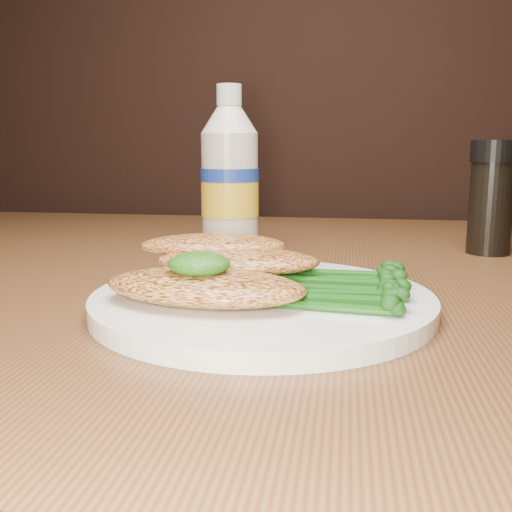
# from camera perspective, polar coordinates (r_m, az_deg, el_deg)

# --- Properties ---
(plate) EXTENTS (0.25, 0.25, 0.01)m
(plate) POSITION_cam_1_polar(r_m,az_deg,el_deg) (0.43, 0.64, -4.41)
(plate) COLOR white
(plate) RESTS_ON dining_table
(chicken_front) EXTENTS (0.15, 0.09, 0.02)m
(chicken_front) POSITION_cam_1_polar(r_m,az_deg,el_deg) (0.40, -4.98, -2.96)
(chicken_front) COLOR #E69349
(chicken_front) RESTS_ON plate
(chicken_mid) EXTENTS (0.13, 0.06, 0.02)m
(chicken_mid) POSITION_cam_1_polar(r_m,az_deg,el_deg) (0.45, -1.81, -0.47)
(chicken_mid) COLOR #E69349
(chicken_mid) RESTS_ON plate
(chicken_back) EXTENTS (0.13, 0.08, 0.02)m
(chicken_back) POSITION_cam_1_polar(r_m,az_deg,el_deg) (0.48, -4.18, 1.03)
(chicken_back) COLOR #E69349
(chicken_back) RESTS_ON plate
(pesto_front) EXTENTS (0.05, 0.05, 0.02)m
(pesto_front) POSITION_cam_1_polar(r_m,az_deg,el_deg) (0.40, -5.54, -0.77)
(pesto_front) COLOR black
(pesto_front) RESTS_ON chicken_front
(broccolini_bundle) EXTENTS (0.12, 0.10, 0.02)m
(broccolini_bundle) POSITION_cam_1_polar(r_m,az_deg,el_deg) (0.43, 7.08, -2.54)
(broccolini_bundle) COLOR #144A10
(broccolini_bundle) RESTS_ON plate
(mayo_bottle) EXTENTS (0.07, 0.07, 0.18)m
(mayo_bottle) POSITION_cam_1_polar(r_m,az_deg,el_deg) (0.66, -2.56, 8.37)
(mayo_bottle) COLOR beige
(mayo_bottle) RESTS_ON dining_table
(pepper_grinder) EXTENTS (0.05, 0.05, 0.12)m
(pepper_grinder) POSITION_cam_1_polar(r_m,az_deg,el_deg) (0.69, 21.81, 5.26)
(pepper_grinder) COLOR black
(pepper_grinder) RESTS_ON dining_table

